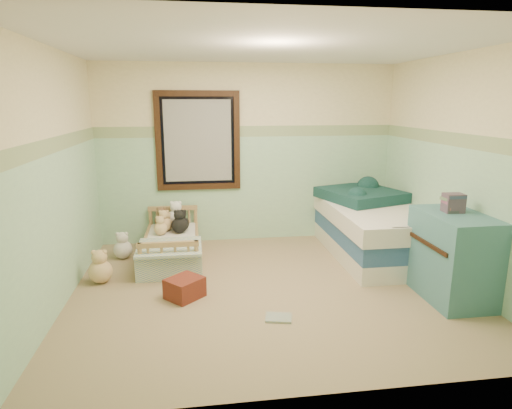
{
  "coord_description": "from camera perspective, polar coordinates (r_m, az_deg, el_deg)",
  "views": [
    {
      "loc": [
        -0.75,
        -4.33,
        1.98
      ],
      "look_at": [
        -0.09,
        0.35,
        0.86
      ],
      "focal_mm": 30.49,
      "sensor_mm": 36.0,
      "label": 1
    }
  ],
  "objects": [
    {
      "name": "floor",
      "position": [
        4.83,
        1.67,
        -11.0
      ],
      "size": [
        4.2,
        3.6,
        0.02
      ],
      "primitive_type": "cube",
      "color": "#8E775D",
      "rests_on": "ground"
    },
    {
      "name": "ceiling",
      "position": [
        4.43,
        1.91,
        20.21
      ],
      "size": [
        4.2,
        3.6,
        0.02
      ],
      "primitive_type": "cube",
      "color": "silver",
      "rests_on": "wall_back"
    },
    {
      "name": "wall_back",
      "position": [
        6.22,
        -1.06,
        6.6
      ],
      "size": [
        4.2,
        0.04,
        2.5
      ],
      "primitive_type": "cube",
      "color": "beige",
      "rests_on": "floor"
    },
    {
      "name": "wall_front",
      "position": [
        2.74,
        8.21,
        -2.2
      ],
      "size": [
        4.2,
        0.04,
        2.5
      ],
      "primitive_type": "cube",
      "color": "beige",
      "rests_on": "floor"
    },
    {
      "name": "wall_left",
      "position": [
        4.6,
        -25.01,
        2.95
      ],
      "size": [
        0.04,
        3.6,
        2.5
      ],
      "primitive_type": "cube",
      "color": "beige",
      "rests_on": "floor"
    },
    {
      "name": "wall_right",
      "position": [
        5.24,
        25.1,
        4.08
      ],
      "size": [
        0.04,
        3.6,
        2.5
      ],
      "primitive_type": "cube",
      "color": "beige",
      "rests_on": "floor"
    },
    {
      "name": "wainscot_mint",
      "position": [
        6.29,
        -1.03,
        2.05
      ],
      "size": [
        4.2,
        0.01,
        1.5
      ],
      "primitive_type": "cube",
      "color": "#96C4A3",
      "rests_on": "floor"
    },
    {
      "name": "border_strip",
      "position": [
        6.18,
        -1.06,
        9.58
      ],
      "size": [
        4.2,
        0.01,
        0.15
      ],
      "primitive_type": "cube",
      "color": "#5C875F",
      "rests_on": "wall_back"
    },
    {
      "name": "window_frame",
      "position": [
        6.12,
        -7.61,
        8.25
      ],
      "size": [
        1.16,
        0.06,
        1.36
      ],
      "primitive_type": "cube",
      "color": "black",
      "rests_on": "wall_back"
    },
    {
      "name": "window_blinds",
      "position": [
        6.13,
        -7.61,
        8.26
      ],
      "size": [
        0.92,
        0.01,
        1.12
      ],
      "primitive_type": "cube",
      "color": "#B0B0AC",
      "rests_on": "window_frame"
    },
    {
      "name": "toddler_bed_frame",
      "position": [
        5.72,
        -10.96,
        -6.24
      ],
      "size": [
        0.69,
        1.37,
        0.18
      ],
      "primitive_type": "cube",
      "color": "olive",
      "rests_on": "floor"
    },
    {
      "name": "toddler_mattress",
      "position": [
        5.67,
        -11.03,
        -4.83
      ],
      "size": [
        0.63,
        1.32,
        0.12
      ],
      "primitive_type": "cube",
      "color": "silver",
      "rests_on": "toddler_bed_frame"
    },
    {
      "name": "patchwork_quilt",
      "position": [
        5.24,
        -11.28,
        -5.49
      ],
      "size": [
        0.75,
        0.69,
        0.03
      ],
      "primitive_type": "cube",
      "color": "#5E82BB",
      "rests_on": "toddler_mattress"
    },
    {
      "name": "plush_bed_brown",
      "position": [
        6.11,
        -12.28,
        -2.04
      ],
      "size": [
        0.19,
        0.19,
        0.19
      ],
      "primitive_type": "sphere",
      "color": "brown",
      "rests_on": "toddler_mattress"
    },
    {
      "name": "plush_bed_white",
      "position": [
        6.09,
        -10.41,
        -1.74
      ],
      "size": [
        0.24,
        0.24,
        0.24
      ],
      "primitive_type": "sphere",
      "color": "white",
      "rests_on": "toddler_mattress"
    },
    {
      "name": "plush_bed_tan",
      "position": [
        5.9,
        -11.94,
        -2.55
      ],
      "size": [
        0.2,
        0.2,
        0.2
      ],
      "primitive_type": "sphere",
      "color": "#E0B87F",
      "rests_on": "toddler_mattress"
    },
    {
      "name": "plush_bed_dark",
      "position": [
        5.88,
        -9.7,
        -2.49
      ],
      "size": [
        0.2,
        0.2,
        0.2
      ],
      "primitive_type": "sphere",
      "color": "black",
      "rests_on": "toddler_mattress"
    },
    {
      "name": "plush_floor_cream",
      "position": [
        5.9,
        -17.06,
        -5.67
      ],
      "size": [
        0.24,
        0.24,
        0.24
      ],
      "primitive_type": "sphere",
      "color": "silver",
      "rests_on": "floor"
    },
    {
      "name": "plush_floor_tan",
      "position": [
        5.21,
        -19.7,
        -8.29
      ],
      "size": [
        0.26,
        0.26,
        0.26
      ],
      "primitive_type": "sphere",
      "color": "#E0B87F",
      "rests_on": "floor"
    },
    {
      "name": "twin_bed_frame",
      "position": [
        6.07,
        14.75,
        -5.07
      ],
      "size": [
        1.08,
        2.16,
        0.22
      ],
      "primitive_type": "cube",
      "color": "white",
      "rests_on": "floor"
    },
    {
      "name": "twin_boxspring",
      "position": [
        6.0,
        14.87,
        -3.07
      ],
      "size": [
        1.08,
        2.16,
        0.22
      ],
      "primitive_type": "cube",
      "color": "#215482",
      "rests_on": "twin_bed_frame"
    },
    {
      "name": "twin_mattress",
      "position": [
        5.95,
        14.99,
        -1.04
      ],
      "size": [
        1.12,
        2.21,
        0.22
      ],
      "primitive_type": "cube",
      "color": "white",
      "rests_on": "twin_boxspring"
    },
    {
      "name": "teal_blanket",
      "position": [
        6.16,
        13.59,
        1.25
      ],
      "size": [
        1.18,
        1.21,
        0.14
      ],
      "primitive_type": "cube",
      "rotation": [
        0.0,
        0.0,
        0.32
      ],
      "color": "#0A2C2A",
      "rests_on": "twin_mattress"
    },
    {
      "name": "dresser",
      "position": [
        4.88,
        24.36,
        -6.22
      ],
      "size": [
        0.56,
        0.89,
        0.89
      ],
      "primitive_type": "cube",
      "color": "#41797C",
      "rests_on": "floor"
    },
    {
      "name": "book_stack",
      "position": [
        4.8,
        24.47,
        0.2
      ],
      "size": [
        0.2,
        0.16,
        0.19
      ],
      "primitive_type": "cube",
      "rotation": [
        0.0,
        0.0,
        -0.06
      ],
      "color": "brown",
      "rests_on": "dresser"
    },
    {
      "name": "red_pillow",
      "position": [
        4.62,
        -9.34,
        -10.74
      ],
      "size": [
        0.45,
        0.45,
        0.21
      ],
      "primitive_type": "cube",
      "rotation": [
        0.0,
        0.0,
        0.75
      ],
      "color": "#9E2A14",
      "rests_on": "floor"
    },
    {
      "name": "floor_book",
      "position": [
        4.2,
        2.98,
        -14.61
      ],
      "size": [
        0.28,
        0.23,
        0.02
      ],
      "primitive_type": "cube",
      "rotation": [
        0.0,
        0.0,
        -0.22
      ],
      "color": "gold",
      "rests_on": "floor"
    },
    {
      "name": "extra_plush_0",
      "position": [
        5.79,
        -10.0,
        -2.69
      ],
      "size": [
        0.21,
        0.21,
        0.21
      ],
      "primitive_type": "sphere",
      "color": "black",
      "rests_on": "toddler_mattress"
    },
    {
      "name": "extra_plush_1",
      "position": [
        5.75,
        -12.4,
        -3.1
      ],
      "size": [
        0.17,
        0.17,
        0.17
      ],
      "primitive_type": "sphere",
      "color": "#E0B87F",
      "rests_on": "toddler_mattress"
    },
    {
      "name": "extra_plush_2",
      "position": [
        5.93,
        -11.63,
        -2.56
      ],
      "size": [
        0.17,
        0.17,
        0.17
      ],
      "primitive_type": "sphere",
      "color": "#E0B87F",
      "rests_on": "toddler_mattress"
    }
  ]
}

